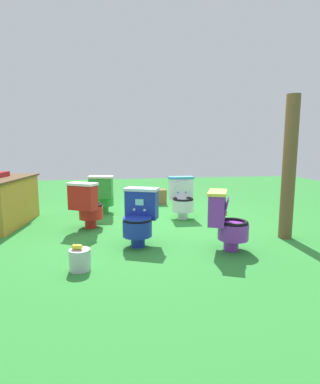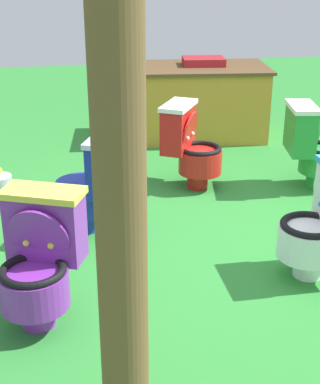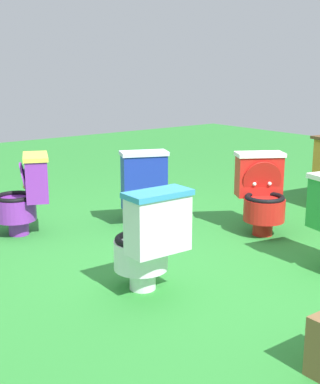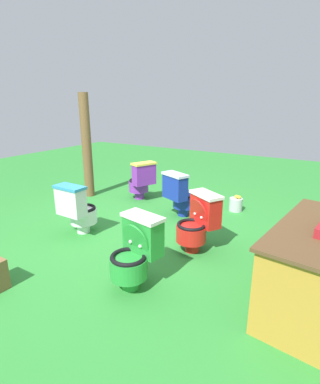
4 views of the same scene
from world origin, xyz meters
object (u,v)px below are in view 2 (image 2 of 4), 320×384
(toilet_blue, at_px, (93,184))
(toilet_green, at_px, (312,146))
(toilet_purple, at_px, (40,258))
(vendor_table, at_px, (198,101))
(wooden_post, at_px, (121,240))
(toilet_red, at_px, (190,145))

(toilet_blue, distance_m, toilet_green, 1.95)
(toilet_blue, bearing_deg, toilet_purple, -177.17)
(vendor_table, height_order, wooden_post, wooden_post)
(toilet_blue, bearing_deg, toilet_red, -28.31)
(toilet_blue, distance_m, wooden_post, 2.11)
(toilet_blue, height_order, vendor_table, vendor_table)
(toilet_green, relative_size, vendor_table, 0.46)
(toilet_blue, bearing_deg, toilet_green, -52.30)
(toilet_red, xyz_separation_m, toilet_green, (1.01, -0.22, 0.00))
(toilet_red, bearing_deg, toilet_blue, -20.34)
(toilet_purple, bearing_deg, toilet_green, -122.56)
(toilet_red, relative_size, vendor_table, 0.46)
(toilet_blue, xyz_separation_m, toilet_purple, (-0.38, -1.01, 0.00))
(toilet_red, xyz_separation_m, wooden_post, (-0.96, -2.73, 0.59))
(toilet_red, xyz_separation_m, vendor_table, (0.46, 1.42, 0.02))
(toilet_purple, height_order, toilet_red, same)
(toilet_purple, height_order, vendor_table, vendor_table)
(toilet_red, distance_m, wooden_post, 2.95)
(toilet_purple, relative_size, toilet_green, 1.00)
(toilet_green, bearing_deg, wooden_post, -26.36)
(toilet_green, xyz_separation_m, wooden_post, (-1.96, -2.51, 0.59))
(toilet_purple, xyz_separation_m, toilet_green, (2.28, 1.50, 0.00))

